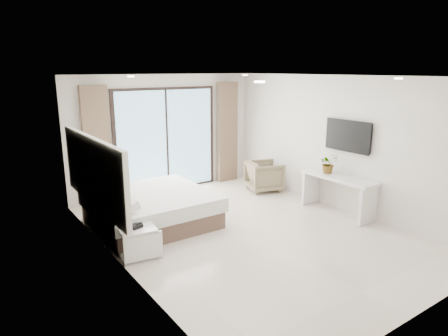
{
  "coord_description": "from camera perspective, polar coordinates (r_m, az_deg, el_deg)",
  "views": [
    {
      "loc": [
        -4.13,
        -5.19,
        2.82
      ],
      "look_at": [
        -0.23,
        0.4,
        1.12
      ],
      "focal_mm": 32.0,
      "sensor_mm": 36.0,
      "label": 1
    }
  ],
  "objects": [
    {
      "name": "ground",
      "position": [
        7.21,
        3.38,
        -9.02
      ],
      "size": [
        6.2,
        6.2,
        0.0
      ],
      "primitive_type": "plane",
      "color": "beige",
      "rests_on": "ground"
    },
    {
      "name": "room_shell",
      "position": [
        7.34,
        -1.93,
        4.31
      ],
      "size": [
        4.62,
        6.22,
        2.72
      ],
      "color": "silver",
      "rests_on": "ground"
    },
    {
      "name": "bed",
      "position": [
        7.53,
        -10.46,
        -5.71
      ],
      "size": [
        2.09,
        1.99,
        0.72
      ],
      "color": "brown",
      "rests_on": "ground"
    },
    {
      "name": "nightstand",
      "position": [
        6.3,
        -12.17,
        -10.44
      ],
      "size": [
        0.59,
        0.51,
        0.48
      ],
      "rotation": [
        0.0,
        0.0,
        -0.15
      ],
      "color": "white",
      "rests_on": "ground"
    },
    {
      "name": "phone",
      "position": [
        6.21,
        -12.45,
        -8.11
      ],
      "size": [
        0.2,
        0.17,
        0.06
      ],
      "primitive_type": "cube",
      "rotation": [
        0.0,
        0.0,
        0.25
      ],
      "color": "black",
      "rests_on": "nightstand"
    },
    {
      "name": "console_desk",
      "position": [
        8.2,
        15.98,
        -2.51
      ],
      "size": [
        0.49,
        1.58,
        0.77
      ],
      "color": "white",
      "rests_on": "ground"
    },
    {
      "name": "plant",
      "position": [
        8.28,
        14.68,
        0.34
      ],
      "size": [
        0.45,
        0.48,
        0.31
      ],
      "primitive_type": "imported",
      "rotation": [
        0.0,
        0.0,
        -0.26
      ],
      "color": "#33662D",
      "rests_on": "console_desk"
    },
    {
      "name": "armchair",
      "position": [
        9.46,
        5.79,
        -0.96
      ],
      "size": [
        0.89,
        0.92,
        0.77
      ],
      "primitive_type": "imported",
      "rotation": [
        0.0,
        0.0,
        1.26
      ],
      "color": "#806F54",
      "rests_on": "ground"
    }
  ]
}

